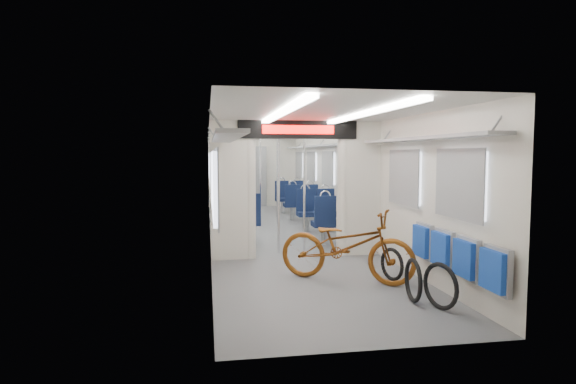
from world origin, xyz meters
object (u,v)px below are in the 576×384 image
object	(u,v)px
bike_hoop_c	(392,266)
stanchion_far_left	(260,179)
bike_hoop_a	(440,288)
flip_bench	(454,254)
stanchion_far_right	(277,178)
seat_bay_far_right	(295,198)
seat_bay_far_left	(228,197)
stanchion_near_right	(304,187)
bicycle	(346,245)
stanchion_near_left	(279,188)
seat_bay_near_left	(234,211)
seat_bay_near_right	(325,212)
bike_hoop_b	(413,282)

from	to	relation	value
bike_hoop_c	stanchion_far_left	size ratio (longest dim) A/B	0.20
bike_hoop_a	bike_hoop_c	world-z (taller)	bike_hoop_a
flip_bench	stanchion_far_right	distance (m)	6.97
bike_hoop_a	seat_bay_far_right	size ratio (longest dim) A/B	0.28
seat_bay_far_left	seat_bay_far_right	xyz separation A→B (m)	(1.87, -0.32, -0.01)
seat_bay_far_right	stanchion_far_right	xyz separation A→B (m)	(-0.68, -1.23, 0.63)
flip_bench	seat_bay_far_right	distance (m)	8.10
stanchion_near_right	stanchion_far_right	bearing A→B (deg)	89.51
bicycle	seat_bay_far_left	size ratio (longest dim) A/B	0.94
bicycle	stanchion_near_right	bearing A→B (deg)	35.90
bike_hoop_a	stanchion_near_left	xyz separation A→B (m)	(-1.34, 3.35, 0.91)
stanchion_far_left	seat_bay_far_right	bearing A→B (deg)	55.68
seat_bay_far_left	stanchion_near_left	xyz separation A→B (m)	(0.67, -5.29, 0.62)
seat_bay_near_left	stanchion_near_right	size ratio (longest dim) A/B	0.90
bike_hoop_c	stanchion_near_left	bearing A→B (deg)	121.38
seat_bay_near_right	seat_bay_far_right	xyz separation A→B (m)	(0.00, 3.51, -0.00)
flip_bench	stanchion_far_left	size ratio (longest dim) A/B	0.90
bike_hoop_a	stanchion_near_right	size ratio (longest dim) A/B	0.23
stanchion_far_left	seat_bay_near_right	bearing A→B (deg)	-57.21
bike_hoop_b	bike_hoop_c	distance (m)	0.96
bike_hoop_b	stanchion_near_left	bearing A→B (deg)	110.82
bike_hoop_a	seat_bay_near_left	distance (m)	5.67
bike_hoop_a	bike_hoop_c	distance (m)	1.27
bike_hoop_b	stanchion_far_right	bearing A→B (deg)	95.34
bike_hoop_b	stanchion_far_right	world-z (taller)	stanchion_far_right
seat_bay_near_left	stanchion_near_left	size ratio (longest dim) A/B	0.90
stanchion_near_left	stanchion_near_right	size ratio (longest dim) A/B	1.00
bike_hoop_a	stanchion_far_right	xyz separation A→B (m)	(-0.82, 7.09, 0.91)
stanchion_far_left	stanchion_far_right	world-z (taller)	same
bike_hoop_c	bicycle	bearing A→B (deg)	172.27
seat_bay_far_left	stanchion_near_left	distance (m)	5.37
bike_hoop_a	seat_bay_far_left	xyz separation A→B (m)	(-2.01, 8.64, 0.29)
flip_bench	seat_bay_near_left	xyz separation A→B (m)	(-2.29, 5.06, -0.04)
seat_bay_far_right	stanchion_near_right	size ratio (longest dim) A/B	0.84
flip_bench	stanchion_near_right	distance (m)	3.51
bike_hoop_a	seat_bay_near_left	world-z (taller)	seat_bay_near_left
bike_hoop_b	stanchion_far_left	world-z (taller)	stanchion_far_left
flip_bench	bike_hoop_c	bearing A→B (deg)	108.86
bike_hoop_a	seat_bay_far_right	world-z (taller)	seat_bay_far_right
bicycle	seat_bay_far_right	world-z (taller)	seat_bay_far_right
seat_bay_near_left	bike_hoop_c	bearing A→B (deg)	-64.34
flip_bench	bike_hoop_b	xyz separation A→B (m)	(-0.47, 0.07, -0.34)
seat_bay_far_right	stanchion_far_left	size ratio (longest dim) A/B	0.84
seat_bay_near_left	seat_bay_near_right	distance (m)	1.93
bike_hoop_b	stanchion_near_right	distance (m)	3.39
bicycle	seat_bay_near_right	distance (m)	3.50
bike_hoop_b	seat_bay_far_right	world-z (taller)	seat_bay_far_right
bike_hoop_b	seat_bay_near_left	xyz separation A→B (m)	(-1.82, 4.99, 0.30)
bicycle	stanchion_far_left	size ratio (longest dim) A/B	0.82
seat_bay_near_left	stanchion_far_left	distance (m)	1.62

